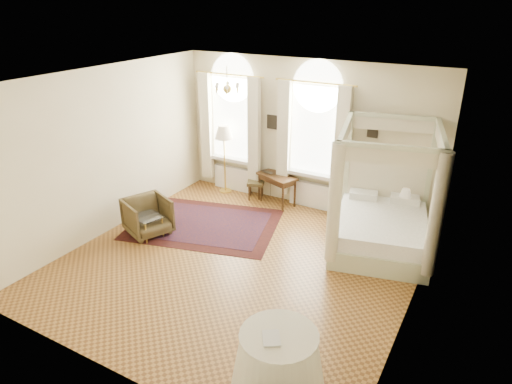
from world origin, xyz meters
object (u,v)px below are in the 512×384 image
stool (256,184)px  armchair (148,216)px  canopy_bed (381,223)px  floor_lamp (224,136)px  coffee_table (146,217)px  writing_desk (277,179)px  side_table (278,361)px  nightstand (406,220)px

stool → armchair: size_ratio=0.61×
canopy_bed → stool: canopy_bed is taller
canopy_bed → floor_lamp: size_ratio=1.51×
armchair → coffee_table: armchair is taller
writing_desk → armchair: bearing=-121.8°
side_table → floor_lamp: bearing=128.8°
writing_desk → nightstand: bearing=0.0°
stool → armchair: bearing=-112.1°
nightstand → armchair: armchair is taller
canopy_bed → writing_desk: (-2.67, 0.88, 0.06)m
nightstand → coffee_table: (-4.55, -2.68, 0.13)m
nightstand → floor_lamp: floor_lamp is taller
armchair → floor_lamp: (0.18, 2.60, 1.05)m
writing_desk → floor_lamp: size_ratio=0.62×
nightstand → side_table: bearing=-95.6°
writing_desk → coffee_table: 3.12m
stool → coffee_table: size_ratio=0.65×
coffee_table → floor_lamp: bearing=86.7°
nightstand → writing_desk: bearing=180.0°
writing_desk → stool: size_ratio=2.07×
nightstand → stool: bearing=180.0°
canopy_bed → armchair: canopy_bed is taller
floor_lamp → side_table: floor_lamp is taller
armchair → floor_lamp: 2.81m
coffee_table → floor_lamp: 2.87m
writing_desk → coffee_table: size_ratio=1.34×
writing_desk → stool: 0.60m
nightstand → floor_lamp: size_ratio=0.34×
armchair → coffee_table: 0.09m
nightstand → armchair: size_ratio=0.68×
writing_desk → armchair: 3.06m
nightstand → floor_lamp: 4.54m
canopy_bed → floor_lamp: (-4.09, 0.88, 0.89)m
stool → coffee_table: coffee_table is taller
nightstand → side_table: size_ratio=0.49×
stool → coffee_table: (-1.03, -2.68, 0.04)m
side_table → armchair: bearing=151.1°
stool → coffee_table: bearing=-111.0°
writing_desk → armchair: (-1.61, -2.60, -0.22)m
coffee_table → writing_desk: bearing=59.4°
canopy_bed → nightstand: (0.30, 0.88, -0.26)m
nightstand → stool: size_ratio=1.13×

